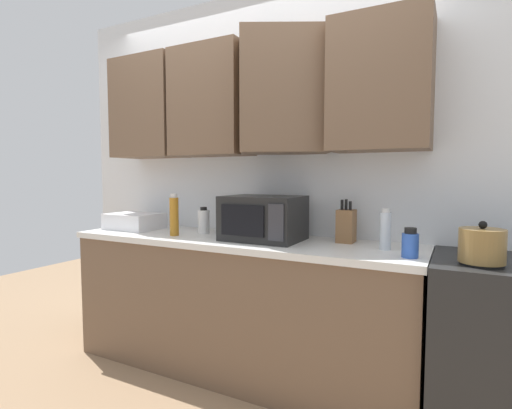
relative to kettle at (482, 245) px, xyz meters
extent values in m
cube|color=white|center=(-1.38, 0.49, 0.31)|extent=(3.20, 0.06, 2.60)
cube|color=brown|center=(-2.25, 0.31, 0.83)|extent=(0.55, 0.33, 0.75)
cube|color=brown|center=(-1.67, 0.31, 0.83)|extent=(0.55, 0.33, 0.75)
cube|color=brown|center=(-1.09, 0.27, 0.83)|extent=(0.64, 0.54, 0.75)
cube|color=brown|center=(-0.52, 0.31, 0.83)|extent=(0.55, 0.33, 0.75)
cube|color=brown|center=(-1.38, 0.16, -0.56)|extent=(2.30, 0.60, 0.86)
cube|color=white|center=(-1.38, 0.16, -0.11)|extent=(2.33, 0.63, 0.04)
cylinder|color=black|center=(0.00, 0.00, -0.08)|extent=(0.18, 0.18, 0.01)
cylinder|color=black|center=(0.00, 0.28, -0.08)|extent=(0.18, 0.18, 0.01)
cylinder|color=olive|center=(0.00, 0.00, 0.00)|extent=(0.19, 0.19, 0.15)
sphere|color=black|center=(0.00, 0.00, 0.09)|extent=(0.04, 0.04, 0.04)
cube|color=black|center=(-1.19, 0.16, 0.05)|extent=(0.48, 0.36, 0.28)
cube|color=black|center=(-1.24, -0.02, 0.05)|extent=(0.29, 0.01, 0.18)
cube|color=#2D2D33|center=(-1.02, -0.02, 0.05)|extent=(0.10, 0.01, 0.21)
cube|color=silver|center=(-2.29, 0.16, -0.03)|extent=(0.38, 0.30, 0.12)
cube|color=brown|center=(-0.70, 0.32, 0.01)|extent=(0.10, 0.12, 0.20)
cylinder|color=black|center=(-0.73, 0.31, 0.14)|extent=(0.02, 0.02, 0.06)
cylinder|color=black|center=(-0.70, 0.31, 0.14)|extent=(0.02, 0.02, 0.07)
cylinder|color=black|center=(-0.68, 0.31, 0.14)|extent=(0.02, 0.02, 0.05)
cylinder|color=#AD701E|center=(-1.81, 0.04, 0.04)|extent=(0.06, 0.06, 0.26)
cylinder|color=silver|center=(-1.81, 0.04, 0.18)|extent=(0.05, 0.05, 0.03)
cylinder|color=silver|center=(-0.45, 0.18, 0.01)|extent=(0.06, 0.06, 0.21)
cylinder|color=silver|center=(-0.45, 0.18, 0.13)|extent=(0.04, 0.04, 0.02)
cylinder|color=white|center=(-1.68, 0.21, -0.01)|extent=(0.08, 0.08, 0.17)
cylinder|color=black|center=(-1.68, 0.21, 0.09)|extent=(0.05, 0.05, 0.02)
cylinder|color=#2D56B7|center=(-0.31, 0.02, -0.03)|extent=(0.08, 0.08, 0.12)
cylinder|color=black|center=(-0.31, 0.02, 0.05)|extent=(0.06, 0.06, 0.03)
camera|label=1|loc=(-0.11, -2.02, 0.31)|focal=27.14mm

